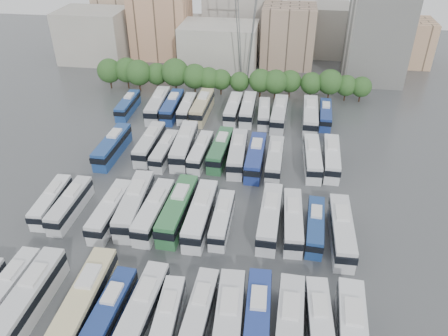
# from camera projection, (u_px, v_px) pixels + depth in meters

# --- Properties ---
(ground) EXTENTS (220.00, 220.00, 0.00)m
(ground) POSITION_uv_depth(u_px,v_px,m) (198.00, 199.00, 69.59)
(ground) COLOR #424447
(ground) RESTS_ON ground
(tree_line) EXTENTS (65.17, 7.55, 8.35)m
(tree_line) POSITION_uv_depth(u_px,v_px,m) (219.00, 77.00, 102.74)
(tree_line) COLOR black
(tree_line) RESTS_ON ground
(city_buildings) EXTENTS (102.00, 35.00, 20.00)m
(city_buildings) POSITION_uv_depth(u_px,v_px,m) (221.00, 28.00, 126.19)
(city_buildings) COLOR #9E998E
(city_buildings) RESTS_ON ground
(apartment_tower) EXTENTS (14.00, 14.00, 26.00)m
(apartment_tower) POSITION_uv_depth(u_px,v_px,m) (379.00, 28.00, 106.72)
(apartment_tower) COLOR silver
(apartment_tower) RESTS_ON ground
(electricity_pylon) EXTENTS (9.00, 6.91, 33.83)m
(electricity_pylon) POSITION_uv_depth(u_px,v_px,m) (246.00, 7.00, 100.98)
(electricity_pylon) COLOR slate
(electricity_pylon) RESTS_ON ground
(bus_r0_s1) EXTENTS (2.79, 11.56, 3.61)m
(bus_r0_s1) POSITION_uv_depth(u_px,v_px,m) (8.00, 289.00, 51.58)
(bus_r0_s1) COLOR silver
(bus_r0_s1) RESTS_ON ground
(bus_r0_s2) EXTENTS (3.06, 13.32, 4.17)m
(bus_r0_s2) POSITION_uv_depth(u_px,v_px,m) (30.00, 297.00, 50.18)
(bus_r0_s2) COLOR silver
(bus_r0_s2) RESTS_ON ground
(bus_r0_s4) EXTENTS (3.09, 13.66, 4.28)m
(bus_r0_s4) POSITION_uv_depth(u_px,v_px,m) (86.00, 299.00, 49.85)
(bus_r0_s4) COLOR beige
(bus_r0_s4) RESTS_ON ground
(bus_r0_s5) EXTENTS (3.14, 11.81, 3.67)m
(bus_r0_s5) POSITION_uv_depth(u_px,v_px,m) (109.00, 313.00, 48.53)
(bus_r0_s5) COLOR navy
(bus_r0_s5) RESTS_ON ground
(bus_r0_s6) EXTENTS (3.30, 12.46, 3.87)m
(bus_r0_s6) POSITION_uv_depth(u_px,v_px,m) (142.00, 310.00, 48.79)
(bus_r0_s6) COLOR silver
(bus_r0_s6) RESTS_ON ground
(bus_r0_s7) EXTENTS (2.87, 11.00, 3.42)m
(bus_r0_s7) POSITION_uv_depth(u_px,v_px,m) (167.00, 321.00, 47.85)
(bus_r0_s7) COLOR silver
(bus_r0_s7) RESTS_ON ground
(bus_r0_s8) EXTENTS (2.87, 11.50, 3.58)m
(bus_r0_s8) POSITION_uv_depth(u_px,v_px,m) (199.00, 314.00, 48.55)
(bus_r0_s8) COLOR silver
(bus_r0_s8) RESTS_ON ground
(bus_r0_s9) EXTENTS (3.59, 13.54, 4.21)m
(bus_r0_s9) POSITION_uv_depth(u_px,v_px,m) (228.00, 325.00, 46.90)
(bus_r0_s9) COLOR silver
(bus_r0_s9) RESTS_ON ground
(bus_r0_s10) EXTENTS (3.09, 12.60, 3.93)m
(bus_r0_s10) POSITION_uv_depth(u_px,v_px,m) (257.00, 320.00, 47.64)
(bus_r0_s10) COLOR navy
(bus_r0_s10) RESTS_ON ground
(bus_r0_s11) EXTENTS (3.28, 13.31, 4.15)m
(bus_r0_s11) POSITION_uv_depth(u_px,v_px,m) (289.00, 330.00, 46.43)
(bus_r0_s11) COLOR silver
(bus_r0_s11) RESTS_ON ground
(bus_r0_s12) EXTENTS (3.14, 11.94, 3.71)m
(bus_r0_s12) POSITION_uv_depth(u_px,v_px,m) (320.00, 327.00, 47.05)
(bus_r0_s12) COLOR silver
(bus_r0_s12) RESTS_ON ground
(bus_r0_s13) EXTENTS (3.56, 13.57, 4.22)m
(bus_r0_s13) POSITION_uv_depth(u_px,v_px,m) (352.00, 336.00, 45.72)
(bus_r0_s13) COLOR silver
(bus_r0_s13) RESTS_ON ground
(bus_r1_s0) EXTENTS (2.86, 10.97, 3.41)m
(bus_r1_s0) POSITION_uv_depth(u_px,v_px,m) (51.00, 201.00, 66.29)
(bus_r1_s0) COLOR white
(bus_r1_s0) RESTS_ON ground
(bus_r1_s1) EXTENTS (2.64, 11.48, 3.59)m
(bus_r1_s1) POSITION_uv_depth(u_px,v_px,m) (70.00, 204.00, 65.48)
(bus_r1_s1) COLOR silver
(bus_r1_s1) RESTS_ON ground
(bus_r1_s3) EXTENTS (2.98, 12.21, 3.81)m
(bus_r1_s3) POSITION_uv_depth(u_px,v_px,m) (110.00, 210.00, 64.06)
(bus_r1_s3) COLOR silver
(bus_r1_s3) RESTS_ON ground
(bus_r1_s4) EXTENTS (3.59, 13.68, 4.26)m
(bus_r1_s4) POSITION_uv_depth(u_px,v_px,m) (135.00, 204.00, 64.94)
(bus_r1_s4) COLOR silver
(bus_r1_s4) RESTS_ON ground
(bus_r1_s5) EXTENTS (3.32, 12.70, 3.95)m
(bus_r1_s5) POSITION_uv_depth(u_px,v_px,m) (154.00, 211.00, 63.85)
(bus_r1_s5) COLOR silver
(bus_r1_s5) RESTS_ON ground
(bus_r1_s6) EXTENTS (3.57, 13.71, 4.26)m
(bus_r1_s6) POSITION_uv_depth(u_px,v_px,m) (178.00, 209.00, 63.95)
(bus_r1_s6) COLOR #30703F
(bus_r1_s6) RESTS_ON ground
(bus_r1_s7) EXTENTS (3.10, 13.25, 4.14)m
(bus_r1_s7) POSITION_uv_depth(u_px,v_px,m) (201.00, 214.00, 63.04)
(bus_r1_s7) COLOR white
(bus_r1_s7) RESTS_ON ground
(bus_r1_s8) EXTENTS (2.42, 10.89, 3.41)m
(bus_r1_s8) POSITION_uv_depth(u_px,v_px,m) (222.00, 219.00, 62.69)
(bus_r1_s8) COLOR silver
(bus_r1_s8) RESTS_ON ground
(bus_r1_s10) EXTENTS (3.18, 12.89, 4.02)m
(bus_r1_s10) POSITION_uv_depth(u_px,v_px,m) (270.00, 217.00, 62.56)
(bus_r1_s10) COLOR silver
(bus_r1_s10) RESTS_ON ground
(bus_r1_s11) EXTENTS (3.07, 12.13, 3.78)m
(bus_r1_s11) POSITION_uv_depth(u_px,v_px,m) (293.00, 221.00, 62.04)
(bus_r1_s11) COLOR silver
(bus_r1_s11) RESTS_ON ground
(bus_r1_s12) EXTENTS (2.92, 10.94, 3.40)m
(bus_r1_s12) POSITION_uv_depth(u_px,v_px,m) (315.00, 226.00, 61.39)
(bus_r1_s12) COLOR navy
(bus_r1_s12) RESTS_ON ground
(bus_r1_s13) EXTENTS (2.95, 12.94, 4.05)m
(bus_r1_s13) POSITION_uv_depth(u_px,v_px,m) (341.00, 230.00, 60.08)
(bus_r1_s13) COLOR silver
(bus_r1_s13) RESTS_ON ground
(bus_r2_s1) EXTENTS (3.17, 12.87, 4.01)m
(bus_r2_s1) POSITION_uv_depth(u_px,v_px,m) (112.00, 146.00, 79.94)
(bus_r2_s1) COLOR navy
(bus_r2_s1) RESTS_ON ground
(bus_r2_s3) EXTENTS (2.90, 12.48, 3.90)m
(bus_r2_s3) POSITION_uv_depth(u_px,v_px,m) (150.00, 143.00, 80.86)
(bus_r2_s3) COLOR silver
(bus_r2_s3) RESTS_ON ground
(bus_r2_s4) EXTENTS (2.90, 11.25, 3.50)m
(bus_r2_s4) POSITION_uv_depth(u_px,v_px,m) (165.00, 150.00, 79.15)
(bus_r2_s4) COLOR silver
(bus_r2_s4) RESTS_ON ground
(bus_r2_s5) EXTENTS (3.35, 13.64, 4.25)m
(bus_r2_s5) POSITION_uv_depth(u_px,v_px,m) (184.00, 145.00, 80.00)
(bus_r2_s5) COLOR silver
(bus_r2_s5) RESTS_ON ground
(bus_r2_s6) EXTENTS (2.99, 11.41, 3.55)m
(bus_r2_s6) POSITION_uv_depth(u_px,v_px,m) (201.00, 152.00, 78.67)
(bus_r2_s6) COLOR silver
(bus_r2_s6) RESTS_ON ground
(bus_r2_s7) EXTENTS (3.33, 12.49, 3.88)m
(bus_r2_s7) POSITION_uv_depth(u_px,v_px,m) (220.00, 149.00, 79.08)
(bus_r2_s7) COLOR #2B663C
(bus_r2_s7) RESTS_ON ground
(bus_r2_s8) EXTENTS (3.23, 12.89, 4.02)m
(bus_r2_s8) POSITION_uv_depth(u_px,v_px,m) (238.00, 153.00, 77.83)
(bus_r2_s8) COLOR silver
(bus_r2_s8) RESTS_ON ground
(bus_r2_s9) EXTENTS (3.02, 12.84, 4.01)m
(bus_r2_s9) POSITION_uv_depth(u_px,v_px,m) (256.00, 157.00, 76.72)
(bus_r2_s9) COLOR navy
(bus_r2_s9) RESTS_ON ground
(bus_r2_s10) EXTENTS (2.87, 12.06, 3.77)m
(bus_r2_s10) POSITION_uv_depth(u_px,v_px,m) (275.00, 159.00, 76.25)
(bus_r2_s10) COLOR silver
(bus_r2_s10) RESTS_ON ground
(bus_r2_s12) EXTENTS (3.11, 12.40, 3.86)m
(bus_r2_s12) POSITION_uv_depth(u_px,v_px,m) (312.00, 158.00, 76.59)
(bus_r2_s12) COLOR silver
(bus_r2_s12) RESTS_ON ground
(bus_r2_s13) EXTENTS (3.08, 12.35, 3.85)m
(bus_r2_s13) POSITION_uv_depth(u_px,v_px,m) (331.00, 158.00, 76.62)
(bus_r2_s13) COLOR silver
(bus_r2_s13) RESTS_ON ground
(bus_r3_s0) EXTENTS (2.62, 11.29, 3.53)m
(bus_r3_s0) POSITION_uv_depth(u_px,v_px,m) (128.00, 105.00, 95.72)
(bus_r3_s0) COLOR navy
(bus_r3_s0) RESTS_ON ground
(bus_r3_s2) EXTENTS (3.59, 13.61, 4.23)m
(bus_r3_s2) POSITION_uv_depth(u_px,v_px,m) (158.00, 105.00, 94.95)
(bus_r3_s2) COLOR silver
(bus_r3_s2) RESTS_ON ground
(bus_r3_s3) EXTENTS (2.98, 12.63, 3.95)m
(bus_r3_s3) POSITION_uv_depth(u_px,v_px,m) (172.00, 106.00, 94.66)
(bus_r3_s3) COLOR navy
(bus_r3_s3) RESTS_ON ground
(bus_r3_s4) EXTENTS (2.65, 11.14, 3.48)m
(bus_r3_s4) POSITION_uv_depth(u_px,v_px,m) (187.00, 108.00, 94.53)
(bus_r3_s4) COLOR silver
(bus_r3_s4) RESTS_ON ground
(bus_r3_s5) EXTENTS (3.18, 13.33, 4.16)m
(bus_r3_s5) POSITION_uv_depth(u_px,v_px,m) (202.00, 107.00, 94.27)
(bus_r3_s5) COLOR tan
(bus_r3_s5) RESTS_ON ground
(bus_r3_s7) EXTENTS (2.83, 12.06, 3.77)m
(bus_r3_s7) POSITION_uv_depth(u_px,v_px,m) (233.00, 109.00, 93.78)
(bus_r3_s7) COLOR silver
(bus_r3_s7) RESTS_ON ground
(bus_r3_s8) EXTENTS (2.76, 12.41, 3.89)m
(bus_r3_s8) POSITION_uv_depth(u_px,v_px,m) (248.00, 109.00, 93.64)
(bus_r3_s8) COLOR silver
(bus_r3_s8) RESTS_ON ground
(bus_r3_s9) EXTENTS (2.84, 10.97, 3.41)m
(bus_r3_s9) POSITION_uv_depth(u_px,v_px,m) (264.00, 113.00, 92.40)
(bus_r3_s9) COLOR silver
(bus_r3_s9) RESTS_ON ground
(bus_r3_s10) EXTENTS (3.36, 13.18, 4.10)m
(bus_r3_s10) POSITION_uv_depth(u_px,v_px,m) (279.00, 114.00, 91.39)
(bus_r3_s10) COLOR silver
(bus_r3_s10) RESTS_ON ground
(bus_r3_s12) EXTENTS (3.20, 13.75, 4.30)m
(bus_r3_s12) POSITION_uv_depth(u_px,v_px,m) (310.00, 115.00, 90.40)
(bus_r3_s12) COLOR silver
(bus_r3_s12) RESTS_ON ground
(bus_r3_s13) EXTENTS (2.87, 11.16, 3.47)m
(bus_r3_s13) POSITION_uv_depth(u_px,v_px,m) (325.00, 114.00, 91.80)
(bus_r3_s13) COLOR navy
(bus_r3_s13) RESTS_ON ground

